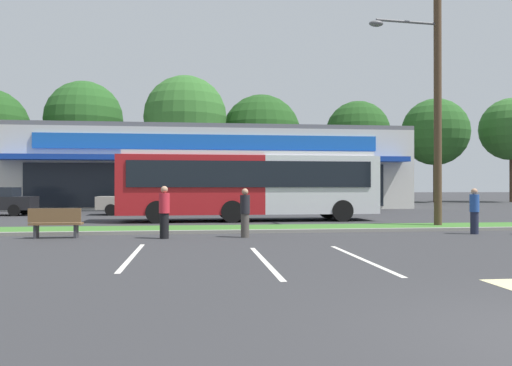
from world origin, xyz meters
TOP-DOWN VIEW (x-y plane):
  - grass_median at (0.00, 14.00)m, footprint 56.00×2.20m
  - curb_lip at (0.00, 12.78)m, footprint 56.00×0.24m
  - parking_stripe_0 at (-5.53, 7.30)m, footprint 0.12×4.80m
  - parking_stripe_1 at (-2.55, 6.13)m, footprint 0.12×4.80m
  - parking_stripe_2 at (-0.32, 6.23)m, footprint 0.12×4.80m
  - storefront_building at (-2.96, 35.95)m, footprint 29.23×13.23m
  - tree_left at (-14.77, 46.41)m, footprint 7.49×7.49m
  - tree_mid_left at (-4.93, 44.48)m, footprint 7.95×7.95m
  - tree_mid at (2.73, 46.72)m, footprint 8.00×8.00m
  - tree_mid_right at (12.24, 44.57)m, footprint 6.46×6.46m
  - tree_right at (19.91, 43.54)m, footprint 6.66×6.66m
  - tree_far_right at (28.03, 43.39)m, footprint 6.34×6.34m
  - utility_pole at (5.29, 14.05)m, footprint 3.04×2.40m
  - city_bus at (-1.51, 19.09)m, footprint 12.14×2.83m
  - bus_stop_bench at (-8.43, 11.80)m, footprint 1.60×0.45m
  - car_0 at (-7.24, 24.97)m, footprint 4.53×1.87m
  - pedestrian_near_bench at (5.48, 11.53)m, footprint 0.32×0.32m
  - pedestrian_by_pole at (-2.47, 11.33)m, footprint 0.32×0.32m
  - pedestrian_mid at (-5.02, 11.27)m, footprint 0.33×0.33m

SIDE VIEW (x-z plane):
  - parking_stripe_0 at x=-5.53m, z-range 0.00..0.01m
  - parking_stripe_1 at x=-2.55m, z-range 0.00..0.01m
  - parking_stripe_2 at x=-0.32m, z-range 0.00..0.01m
  - grass_median at x=0.00m, z-range 0.00..0.12m
  - curb_lip at x=0.00m, z-range 0.00..0.12m
  - bus_stop_bench at x=-8.43m, z-range 0.03..0.98m
  - car_0 at x=-7.24m, z-range 0.03..1.50m
  - pedestrian_near_bench at x=5.48m, z-range 0.00..1.57m
  - pedestrian_by_pole at x=-2.47m, z-range 0.00..1.58m
  - pedestrian_mid at x=-5.02m, z-range 0.00..1.65m
  - city_bus at x=-1.51m, z-range 0.14..3.39m
  - storefront_building at x=-2.96m, z-range 0.00..5.98m
  - utility_pole at x=5.29m, z-range 0.35..11.50m
  - tree_mid_right at x=12.24m, z-range 1.84..12.00m
  - tree_mid at x=2.73m, z-range 1.48..12.44m
  - tree_right at x=19.91m, z-range 1.85..12.24m
  - tree_far_right at x=28.03m, z-range 2.12..12.72m
  - tree_left at x=-14.77m, z-range 2.17..14.03m
  - tree_mid_left at x=-4.93m, z-range 2.13..14.36m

